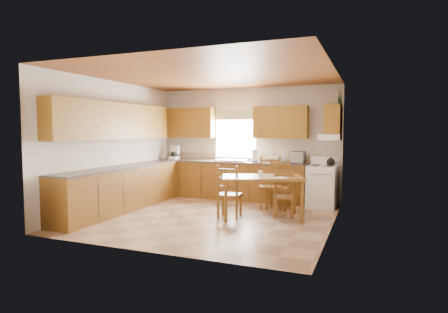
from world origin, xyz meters
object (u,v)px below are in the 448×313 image
at_px(dining_table, 262,197).
at_px(chair_near_right, 284,194).
at_px(chair_far_right, 271,183).
at_px(microwave, 294,157).
at_px(chair_near_left, 230,191).
at_px(stove, 322,187).
at_px(chair_far_left, 278,185).

xyz_separation_m(dining_table, chair_near_right, (0.36, 0.24, 0.05)).
bearing_deg(chair_far_right, microwave, 51.77).
relative_size(chair_near_left, chair_far_right, 0.91).
height_order(stove, chair_far_left, chair_far_left).
xyz_separation_m(stove, chair_near_right, (-0.58, -1.20, 0.00)).
distance_m(chair_near_left, chair_far_left, 1.23).
distance_m(stove, dining_table, 1.72).
bearing_deg(chair_far_left, stove, 34.92).
xyz_separation_m(dining_table, chair_near_left, (-0.60, -0.15, 0.10)).
bearing_deg(chair_near_right, chair_far_right, -72.33).
relative_size(dining_table, chair_near_left, 1.49).
relative_size(stove, chair_near_left, 0.89).
bearing_deg(dining_table, chair_far_right, 73.08).
relative_size(chair_near_left, chair_far_left, 0.96).
relative_size(microwave, chair_near_left, 0.44).
relative_size(microwave, chair_near_right, 0.50).
bearing_deg(chair_near_right, dining_table, 17.62).
bearing_deg(chair_near_right, stove, -131.63).
bearing_deg(stove, chair_near_left, -129.81).
height_order(dining_table, chair_far_right, chair_far_right).
distance_m(dining_table, chair_near_right, 0.43).
distance_m(dining_table, chair_near_left, 0.63).
distance_m(microwave, chair_far_left, 1.00).
xyz_separation_m(chair_near_left, chair_near_right, (0.96, 0.39, -0.05)).
bearing_deg(chair_far_left, chair_near_right, -66.34).
bearing_deg(chair_near_left, microwave, -121.56).
relative_size(dining_table, chair_near_right, 1.66).
height_order(microwave, chair_far_right, microwave).
bearing_deg(microwave, chair_far_right, -109.80).
height_order(stove, chair_far_right, chair_far_right).
distance_m(chair_near_left, chair_near_right, 1.04).
bearing_deg(dining_table, stove, 35.85).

